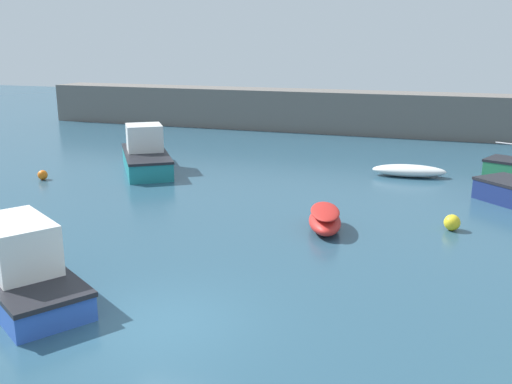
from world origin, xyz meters
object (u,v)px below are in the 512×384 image
rowboat_with_red_cover (325,219)px  motorboat_with_cabin (146,155)px  rowboat_white_midwater (409,171)px  mooring_buoy_yellow (452,223)px  cabin_cruiser_white (17,266)px  mooring_buoy_orange (43,175)px

rowboat_with_red_cover → motorboat_with_cabin: bearing=-136.6°
motorboat_with_cabin → rowboat_white_midwater: bearing=67.9°
motorboat_with_cabin → mooring_buoy_yellow: (14.93, -5.02, -0.52)m
cabin_cruiser_white → motorboat_with_cabin: motorboat_with_cabin is taller
rowboat_white_midwater → motorboat_with_cabin: size_ratio=0.60×
rowboat_with_red_cover → mooring_buoy_orange: 14.62m
cabin_cruiser_white → mooring_buoy_orange: 13.20m
rowboat_white_midwater → mooring_buoy_orange: rowboat_white_midwater is taller
mooring_buoy_yellow → mooring_buoy_orange: (-18.51, 1.51, -0.05)m
rowboat_white_midwater → mooring_buoy_orange: bearing=-164.8°
cabin_cruiser_white → mooring_buoy_orange: (-7.88, 10.58, -0.50)m
mooring_buoy_orange → rowboat_white_midwater: bearing=21.5°
motorboat_with_cabin → mooring_buoy_orange: motorboat_with_cabin is taller
cabin_cruiser_white → rowboat_with_red_cover: bearing=-98.5°
motorboat_with_cabin → rowboat_with_red_cover: 12.54m
rowboat_white_midwater → motorboat_with_cabin: bearing=-173.4°
rowboat_white_midwater → motorboat_with_cabin: (-12.82, -2.94, 0.51)m
rowboat_white_midwater → cabin_cruiser_white: bearing=-122.8°
motorboat_with_cabin → cabin_cruiser_white: bearing=-18.0°
motorboat_with_cabin → mooring_buoy_orange: (-3.57, -3.51, -0.57)m
motorboat_with_cabin → rowboat_with_red_cover: bearing=24.0°
rowboat_with_red_cover → mooring_buoy_orange: rowboat_with_red_cover is taller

